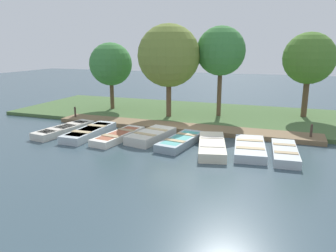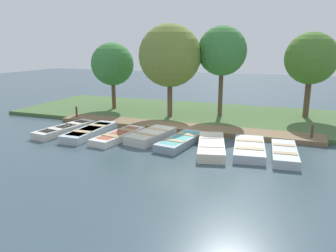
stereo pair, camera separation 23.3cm
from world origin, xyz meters
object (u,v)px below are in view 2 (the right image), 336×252
at_px(mooring_post_near, 77,113).
at_px(mooring_post_far, 312,133).
at_px(park_tree_center, 222,51).
at_px(rowboat_3, 151,136).
at_px(rowboat_0, 65,129).
at_px(rowboat_2, 119,136).
at_px(rowboat_6, 249,148).
at_px(park_tree_left, 170,56).
at_px(rowboat_7, 284,153).
at_px(rowboat_1, 90,132).
at_px(park_tree_right, 311,59).
at_px(rowboat_4, 180,141).
at_px(park_tree_far_left, 112,64).
at_px(rowboat_5, 211,146).

relative_size(mooring_post_near, mooring_post_far, 1.00).
bearing_deg(park_tree_center, rowboat_3, -19.88).
xyz_separation_m(rowboat_0, rowboat_2, (0.08, 3.22, -0.02)).
bearing_deg(rowboat_6, park_tree_left, -139.20).
bearing_deg(rowboat_7, rowboat_1, -95.08).
relative_size(park_tree_center, park_tree_right, 1.07).
distance_m(rowboat_0, park_tree_left, 7.32).
distance_m(rowboat_4, park_tree_right, 9.95).
height_order(rowboat_6, park_tree_center, park_tree_center).
height_order(rowboat_0, rowboat_1, rowboat_1).
relative_size(rowboat_7, mooring_post_far, 3.53).
height_order(park_tree_left, park_tree_center, park_tree_left).
distance_m(rowboat_1, mooring_post_near, 3.86).
distance_m(rowboat_0, rowboat_6, 9.44).
xyz_separation_m(park_tree_left, park_tree_center, (-1.24, 2.85, 0.26)).
relative_size(rowboat_3, rowboat_6, 0.91).
distance_m(rowboat_6, park_tree_right, 8.67).
bearing_deg(park_tree_center, park_tree_far_left, -88.63).
distance_m(rowboat_3, rowboat_5, 3.16).
relative_size(rowboat_6, park_tree_right, 0.62).
bearing_deg(rowboat_6, mooring_post_far, 128.51).
xyz_separation_m(rowboat_7, park_tree_left, (-4.99, -6.85, 3.67)).
distance_m(mooring_post_near, park_tree_center, 9.53).
distance_m(rowboat_5, rowboat_6, 1.61).
bearing_deg(rowboat_6, rowboat_5, -87.01).
distance_m(rowboat_6, park_tree_left, 8.15).
relative_size(rowboat_3, park_tree_far_left, 0.64).
xyz_separation_m(rowboat_0, rowboat_5, (0.23, 7.86, 0.02)).
height_order(rowboat_5, park_tree_left, park_tree_left).
xyz_separation_m(rowboat_1, rowboat_2, (0.06, 1.69, -0.03)).
distance_m(rowboat_4, mooring_post_far, 6.20).
relative_size(rowboat_3, park_tree_right, 0.57).
xyz_separation_m(rowboat_0, mooring_post_far, (-2.68, 11.97, 0.25)).
xyz_separation_m(rowboat_2, rowboat_4, (-0.17, 3.12, 0.01)).
height_order(rowboat_5, rowboat_6, rowboat_5).
height_order(rowboat_3, rowboat_5, rowboat_3).
height_order(rowboat_1, park_tree_right, park_tree_right).
relative_size(rowboat_3, park_tree_left, 0.52).
bearing_deg(mooring_post_far, rowboat_5, -54.70).
height_order(rowboat_4, mooring_post_far, mooring_post_far).
bearing_deg(rowboat_4, rowboat_6, 98.06).
bearing_deg(mooring_post_far, park_tree_right, -178.14).
xyz_separation_m(rowboat_4, mooring_post_near, (-2.59, -7.56, 0.25)).
height_order(rowboat_4, park_tree_far_left, park_tree_far_left).
relative_size(rowboat_5, park_tree_right, 0.70).
bearing_deg(rowboat_1, park_tree_left, 153.69).
distance_m(rowboat_5, park_tree_center, 7.55).
xyz_separation_m(park_tree_left, park_tree_right, (-2.71, 7.80, -0.16)).
bearing_deg(rowboat_6, rowboat_0, -97.11).
relative_size(rowboat_6, park_tree_left, 0.57).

